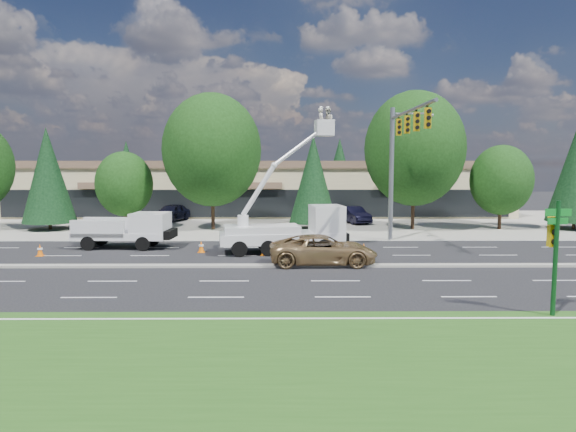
{
  "coord_description": "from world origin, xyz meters",
  "views": [
    {
      "loc": [
        2.69,
        -25.77,
        5.25
      ],
      "look_at": [
        2.9,
        2.04,
        2.4
      ],
      "focal_mm": 32.0,
      "sensor_mm": 36.0,
      "label": 1
    }
  ],
  "objects_px": {
    "minivan": "(323,250)",
    "bucket_truck": "(295,221)",
    "signal_mast": "(399,151)",
    "utility_pickup": "(129,234)",
    "street_sign_pole": "(555,245)"
  },
  "relations": [
    {
      "from": "street_sign_pole",
      "to": "minivan",
      "type": "distance_m",
      "value": 11.69
    },
    {
      "from": "signal_mast",
      "to": "street_sign_pole",
      "type": "xyz_separation_m",
      "value": [
        1.97,
        -15.45,
        -3.61
      ]
    },
    {
      "from": "signal_mast",
      "to": "minivan",
      "type": "height_order",
      "value": "signal_mast"
    },
    {
      "from": "street_sign_pole",
      "to": "bucket_truck",
      "type": "bearing_deg",
      "value": 124.36
    },
    {
      "from": "signal_mast",
      "to": "minivan",
      "type": "xyz_separation_m",
      "value": [
        -5.3,
        -6.44,
        -5.28
      ]
    },
    {
      "from": "street_sign_pole",
      "to": "signal_mast",
      "type": "bearing_deg",
      "value": 97.27
    },
    {
      "from": "utility_pickup",
      "to": "minivan",
      "type": "xyz_separation_m",
      "value": [
        11.72,
        -5.32,
        -0.14
      ]
    },
    {
      "from": "bucket_truck",
      "to": "minivan",
      "type": "bearing_deg",
      "value": -77.6
    },
    {
      "from": "street_sign_pole",
      "to": "bucket_truck",
      "type": "relative_size",
      "value": 0.47
    },
    {
      "from": "signal_mast",
      "to": "street_sign_pole",
      "type": "bearing_deg",
      "value": -82.73
    },
    {
      "from": "utility_pickup",
      "to": "signal_mast",
      "type": "bearing_deg",
      "value": 7.05
    },
    {
      "from": "utility_pickup",
      "to": "bucket_truck",
      "type": "bearing_deg",
      "value": -5.58
    },
    {
      "from": "bucket_truck",
      "to": "utility_pickup",
      "type": "bearing_deg",
      "value": 162.6
    },
    {
      "from": "minivan",
      "to": "bucket_truck",
      "type": "bearing_deg",
      "value": 20.41
    },
    {
      "from": "street_sign_pole",
      "to": "minivan",
      "type": "xyz_separation_m",
      "value": [
        -7.27,
        9.0,
        -1.67
      ]
    }
  ]
}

